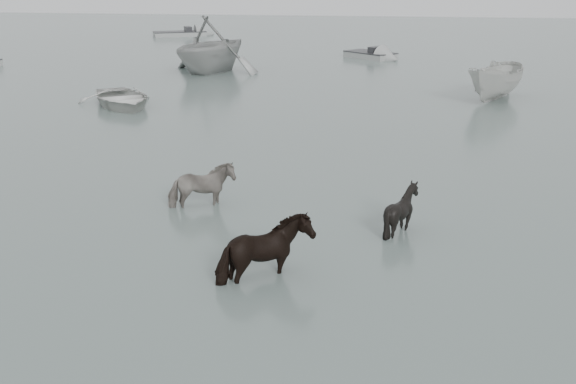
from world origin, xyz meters
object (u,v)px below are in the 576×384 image
at_px(pony_dark, 266,240).
at_px(pony_black, 402,204).
at_px(pony_pinto, 201,180).
at_px(rowboat_lead, 121,96).

xyz_separation_m(pony_dark, pony_black, (2.50, 2.94, -0.15)).
bearing_deg(pony_pinto, rowboat_lead, 3.13).
relative_size(pony_black, rowboat_lead, 0.29).
distance_m(pony_dark, pony_black, 3.86).
relative_size(pony_pinto, rowboat_lead, 0.37).
relative_size(pony_dark, rowboat_lead, 0.36).
bearing_deg(pony_dark, pony_pinto, 55.24).
distance_m(pony_pinto, rowboat_lead, 13.77).
bearing_deg(pony_black, pony_pinto, 57.88).
relative_size(pony_dark, pony_black, 1.24).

